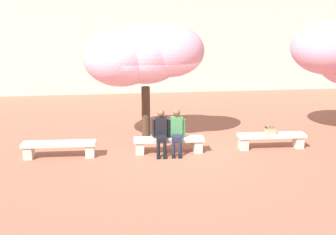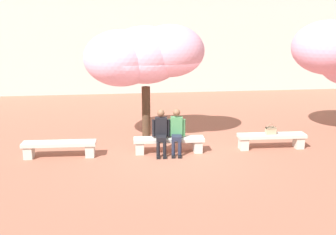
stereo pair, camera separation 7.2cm
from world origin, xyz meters
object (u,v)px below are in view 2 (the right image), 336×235
Objects in this scene: stone_bench_center at (271,138)px; handbag at (271,130)px; stone_bench_near_west at (169,142)px; person_seated_right at (177,130)px; cherry_tree_main at (142,55)px; person_seated_left at (161,130)px; stone_bench_west_end at (59,147)px.

stone_bench_center is 6.01× the size of handbag.
stone_bench_near_west and stone_bench_center have the same top height.
person_seated_right is 2.82m from handbag.
cherry_tree_main is (-0.66, 1.32, 2.37)m from stone_bench_near_west.
person_seated_left is 3.81× the size of handbag.
person_seated_left is at bearing -166.92° from stone_bench_near_west.
person_seated_right is at bearing 0.06° from person_seated_left.
person_seated_left is (-0.23, -0.05, 0.39)m from stone_bench_near_west.
stone_bench_center is 0.27m from handbag.
stone_bench_near_west is at bearing 179.61° from handbag.
cherry_tree_main is at bearing 122.37° from person_seated_right.
stone_bench_near_west is 6.01× the size of handbag.
stone_bench_west_end is 3.08m from stone_bench_near_west.
stone_bench_west_end is 1.00× the size of stone_bench_center.
handbag is (2.82, 0.03, -0.12)m from person_seated_right.
stone_bench_center is 1.58× the size of person_seated_left.
cherry_tree_main is at bearing 107.24° from person_seated_left.
person_seated_right is (-2.86, -0.05, 0.39)m from stone_bench_center.
person_seated_right reaches higher than stone_bench_west_end.
person_seated_left is (-3.31, -0.05, 0.39)m from stone_bench_center.
handbag is at bearing -156.63° from stone_bench_center.
stone_bench_center is at bearing 0.92° from person_seated_left.
stone_bench_near_west is 1.58× the size of person_seated_left.
person_seated_left and person_seated_right have the same top height.
cherry_tree_main is at bearing 160.56° from stone_bench_center.
person_seated_left reaches higher than stone_bench_west_end.
handbag is at bearing -19.96° from cherry_tree_main.
stone_bench_center is 4.62m from cherry_tree_main.
handbag is (6.11, -0.02, 0.27)m from stone_bench_west_end.
person_seated_right is (3.29, -0.05, 0.39)m from stone_bench_west_end.
stone_bench_near_west is (3.08, 0.00, 0.00)m from stone_bench_west_end.
handbag is at bearing 0.57° from person_seated_left.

